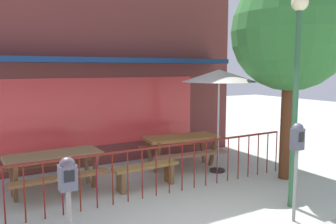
% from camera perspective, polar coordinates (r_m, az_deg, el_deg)
% --- Properties ---
extents(pub_storefront, '(7.65, 1.27, 5.46)m').
position_cam_1_polar(pub_storefront, '(8.99, -10.65, 8.88)').
color(pub_storefront, '#401917').
rests_on(pub_storefront, ground).
extents(patio_fence_front, '(6.45, 0.04, 0.97)m').
position_cam_1_polar(patio_fence_front, '(6.62, -1.97, -8.25)').
color(patio_fence_front, maroon).
rests_on(patio_fence_front, ground).
extents(picnic_table_left, '(1.83, 1.41, 0.79)m').
position_cam_1_polar(picnic_table_left, '(7.20, -18.32, -7.77)').
color(picnic_table_left, olive).
rests_on(picnic_table_left, ground).
extents(picnic_table_right, '(1.95, 1.56, 0.79)m').
position_cam_1_polar(picnic_table_right, '(8.54, 2.20, -5.07)').
color(picnic_table_right, '#905E2E').
rests_on(picnic_table_right, ground).
extents(patio_umbrella, '(1.72, 1.72, 2.40)m').
position_cam_1_polar(patio_umbrella, '(8.05, 8.40, 5.78)').
color(patio_umbrella, black).
rests_on(patio_umbrella, ground).
extents(patio_bench, '(1.41, 0.38, 0.48)m').
position_cam_1_polar(patio_bench, '(7.16, -3.66, -9.64)').
color(patio_bench, olive).
rests_on(patio_bench, ground).
extents(parking_meter_near, '(0.18, 0.17, 1.51)m').
position_cam_1_polar(parking_meter_near, '(3.89, -16.13, -12.02)').
color(parking_meter_near, slate).
rests_on(parking_meter_near, ground).
extents(parking_meter_far, '(0.18, 0.17, 1.59)m').
position_cam_1_polar(parking_meter_far, '(5.77, 20.47, -5.27)').
color(parking_meter_far, gray).
rests_on(parking_meter_far, ground).
extents(street_tree, '(2.51, 2.51, 4.45)m').
position_cam_1_polar(street_tree, '(7.92, 19.55, 12.22)').
color(street_tree, '#562E19').
rests_on(street_tree, ground).
extents(street_lamp, '(0.28, 0.28, 3.64)m').
position_cam_1_polar(street_lamp, '(6.26, 20.43, 6.53)').
color(street_lamp, '#295636').
rests_on(street_lamp, ground).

